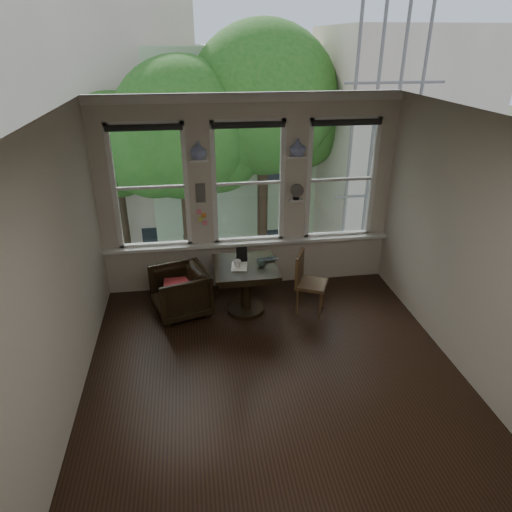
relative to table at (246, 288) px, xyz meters
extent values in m
plane|color=black|center=(0.16, -1.37, -0.38)|extent=(4.50, 4.50, 0.00)
plane|color=silver|center=(0.16, -1.37, 2.62)|extent=(4.50, 4.50, 0.00)
plane|color=beige|center=(0.16, 0.88, 1.12)|extent=(4.50, 0.00, 4.50)
plane|color=beige|center=(0.16, -3.62, 1.12)|extent=(4.50, 0.00, 4.50)
plane|color=beige|center=(-2.09, -1.37, 1.12)|extent=(0.00, 4.50, 4.50)
plane|color=beige|center=(2.41, -1.37, 1.12)|extent=(0.00, 4.50, 4.50)
cube|color=white|center=(-0.56, 0.78, 1.73)|extent=(0.26, 0.16, 0.03)
cube|color=white|center=(0.89, 0.78, 1.73)|extent=(0.26, 0.16, 0.03)
cube|color=#59544F|center=(-0.56, 0.81, 1.23)|extent=(0.14, 0.06, 0.28)
imported|color=white|center=(-0.56, 0.78, 1.86)|extent=(0.24, 0.24, 0.25)
imported|color=white|center=(0.89, 0.78, 1.86)|extent=(0.24, 0.24, 0.25)
imported|color=black|center=(-0.95, 0.08, -0.02)|extent=(0.95, 0.94, 0.70)
cube|color=maroon|center=(-0.95, 0.08, 0.08)|extent=(0.45, 0.45, 0.06)
imported|color=black|center=(0.34, 0.07, 0.39)|extent=(0.31, 0.21, 0.02)
imported|color=white|center=(-0.12, -0.02, 0.42)|extent=(0.12, 0.12, 0.10)
imported|color=white|center=(0.22, -0.07, 0.43)|extent=(0.16, 0.16, 0.11)
cube|color=black|center=(-0.03, 0.15, 0.48)|extent=(0.16, 0.08, 0.22)
cube|color=silver|center=(-0.09, -0.02, 0.38)|extent=(0.26, 0.33, 0.00)
camera|label=1|loc=(-0.70, -5.77, 3.30)|focal=32.00mm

